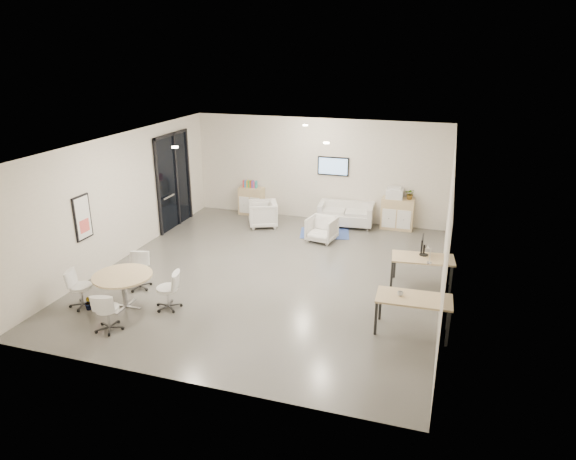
% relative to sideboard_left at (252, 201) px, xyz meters
% --- Properties ---
extents(room_shell, '(9.60, 10.60, 4.80)m').
position_rel_sideboard_left_xyz_m(room_shell, '(2.16, -4.27, 1.15)').
color(room_shell, '#52504B').
rests_on(room_shell, ground).
extents(glass_door, '(0.09, 1.90, 2.85)m').
position_rel_sideboard_left_xyz_m(glass_door, '(-1.80, -1.76, 1.05)').
color(glass_door, black).
rests_on(glass_door, room_shell).
extents(artwork, '(0.05, 0.54, 1.04)m').
position_rel_sideboard_left_xyz_m(artwork, '(-1.82, -5.87, 1.10)').
color(artwork, black).
rests_on(artwork, room_shell).
extents(wall_tv, '(0.98, 0.06, 0.58)m').
position_rel_sideboard_left_xyz_m(wall_tv, '(2.66, 0.20, 1.30)').
color(wall_tv, black).
rests_on(wall_tv, room_shell).
extents(ceiling_spots, '(3.14, 4.14, 0.03)m').
position_rel_sideboard_left_xyz_m(ceiling_spots, '(1.96, -3.43, 2.73)').
color(ceiling_spots, '#FFEAC6').
rests_on(ceiling_spots, room_shell).
extents(sideboard_left, '(0.80, 0.42, 0.90)m').
position_rel_sideboard_left_xyz_m(sideboard_left, '(0.00, 0.00, 0.00)').
color(sideboard_left, tan).
rests_on(sideboard_left, room_shell).
extents(sideboard_right, '(0.96, 0.46, 0.96)m').
position_rel_sideboard_left_xyz_m(sideboard_right, '(4.72, -0.02, 0.03)').
color(sideboard_right, tan).
rests_on(sideboard_right, room_shell).
extents(books, '(0.47, 0.14, 0.22)m').
position_rel_sideboard_left_xyz_m(books, '(-0.04, 0.00, 0.56)').
color(books, red).
rests_on(books, sideboard_left).
extents(printer, '(0.50, 0.42, 0.35)m').
position_rel_sideboard_left_xyz_m(printer, '(4.60, -0.02, 0.67)').
color(printer, white).
rests_on(printer, sideboard_right).
extents(loveseat, '(1.72, 0.97, 0.62)m').
position_rel_sideboard_left_xyz_m(loveseat, '(3.18, -0.18, -0.11)').
color(loveseat, silver).
rests_on(loveseat, room_shell).
extents(blue_rug, '(1.60, 1.24, 0.01)m').
position_rel_sideboard_left_xyz_m(blue_rug, '(2.74, -1.10, -0.44)').
color(blue_rug, '#304A94').
rests_on(blue_rug, room_shell).
extents(armchair_left, '(1.05, 1.08, 0.86)m').
position_rel_sideboard_left_xyz_m(armchair_left, '(0.76, -1.02, -0.02)').
color(armchair_left, silver).
rests_on(armchair_left, room_shell).
extents(armchair_right, '(0.85, 0.82, 0.77)m').
position_rel_sideboard_left_xyz_m(armchair_right, '(2.80, -1.71, -0.07)').
color(armchair_right, silver).
rests_on(armchair_right, room_shell).
extents(desk_rear, '(1.45, 0.83, 0.72)m').
position_rel_sideboard_left_xyz_m(desk_rear, '(5.70, -3.88, 0.20)').
color(desk_rear, tan).
rests_on(desk_rear, room_shell).
extents(desk_front, '(1.44, 0.76, 0.74)m').
position_rel_sideboard_left_xyz_m(desk_front, '(5.67, -6.00, 0.21)').
color(desk_front, tan).
rests_on(desk_front, room_shell).
extents(monitor, '(0.20, 0.50, 0.44)m').
position_rel_sideboard_left_xyz_m(monitor, '(5.66, -3.73, 0.51)').
color(monitor, black).
rests_on(monitor, desk_rear).
extents(round_table, '(1.23, 1.23, 0.75)m').
position_rel_sideboard_left_xyz_m(round_table, '(-0.21, -6.81, 0.22)').
color(round_table, tan).
rests_on(round_table, room_shell).
extents(meeting_chairs, '(2.49, 2.49, 0.82)m').
position_rel_sideboard_left_xyz_m(meeting_chairs, '(-0.21, -6.81, -0.04)').
color(meeting_chairs, white).
rests_on(meeting_chairs, room_shell).
extents(plant_cabinet, '(0.33, 0.36, 0.26)m').
position_rel_sideboard_left_xyz_m(plant_cabinet, '(5.05, 0.00, 0.63)').
color(plant_cabinet, '#3F7F3F').
rests_on(plant_cabinet, sideboard_right).
extents(plant_floor, '(0.29, 0.38, 0.15)m').
position_rel_sideboard_left_xyz_m(plant_floor, '(-0.87, -7.14, -0.38)').
color(plant_floor, '#3F7F3F').
rests_on(plant_floor, room_shell).
extents(cup, '(0.12, 0.11, 0.11)m').
position_rel_sideboard_left_xyz_m(cup, '(5.41, -6.00, 0.34)').
color(cup, white).
rests_on(cup, desk_front).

